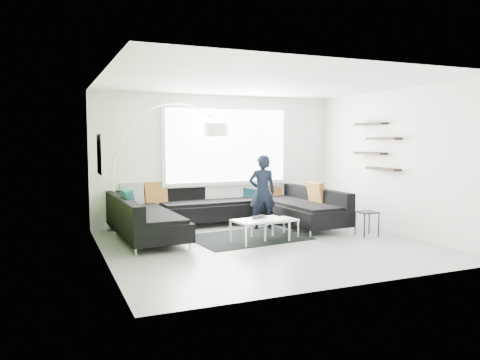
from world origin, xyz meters
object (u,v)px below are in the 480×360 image
object	(u,v)px
sectional_sofa	(226,211)
laptop	(260,217)
side_table	(367,224)
person	(262,192)
coffee_table	(268,229)
arc_lamp	(114,167)

from	to	relation	value
sectional_sofa	laptop	distance (m)	1.05
side_table	person	distance (m)	2.15
coffee_table	person	bearing A→B (deg)	61.27
side_table	laptop	distance (m)	2.08
arc_lamp	laptop	xyz separation A→B (m)	(2.34, -1.80, -0.87)
coffee_table	arc_lamp	distance (m)	3.26
person	laptop	size ratio (longest dim) A/B	3.43
side_table	person	xyz separation A→B (m)	(-1.52, 1.42, 0.52)
laptop	coffee_table	bearing A→B (deg)	-27.96
side_table	coffee_table	bearing A→B (deg)	166.29
arc_lamp	side_table	size ratio (longest dim) A/B	5.48
arc_lamp	person	distance (m)	3.00
sectional_sofa	laptop	world-z (taller)	sectional_sofa
sectional_sofa	person	world-z (taller)	person
sectional_sofa	arc_lamp	size ratio (longest dim) A/B	1.70
laptop	person	bearing A→B (deg)	37.86
coffee_table	arc_lamp	bearing A→B (deg)	134.95
side_table	sectional_sofa	bearing A→B (deg)	147.06
side_table	person	world-z (taller)	person
laptop	arc_lamp	bearing A→B (deg)	117.51
arc_lamp	side_table	bearing A→B (deg)	-23.50
arc_lamp	sectional_sofa	bearing A→B (deg)	-16.71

